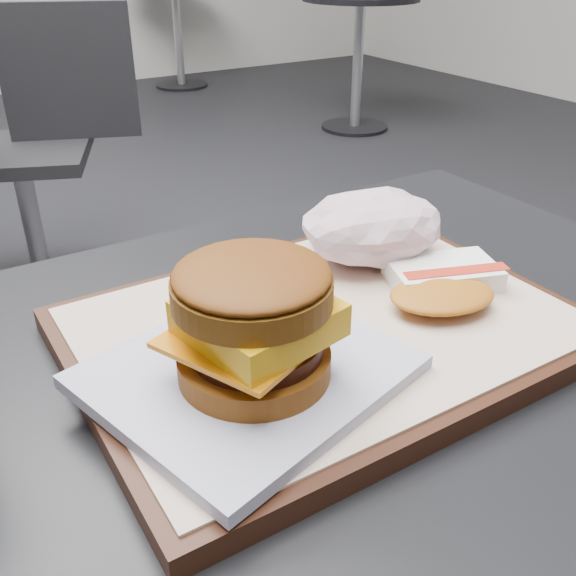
{
  "coord_description": "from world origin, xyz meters",
  "views": [
    {
      "loc": [
        -0.22,
        -0.31,
        1.05
      ],
      "look_at": [
        -0.02,
        0.02,
        0.83
      ],
      "focal_mm": 40.0,
      "sensor_mm": 36.0,
      "label": 1
    }
  ],
  "objects_px": {
    "breakfast_sandwich": "(252,334)",
    "neighbor_chair": "(37,134)",
    "customer_table": "(318,545)",
    "serving_tray": "(325,330)",
    "hash_brown": "(442,283)",
    "crumpled_wrapper": "(373,227)"
  },
  "relations": [
    {
      "from": "serving_tray",
      "to": "neighbor_chair",
      "type": "distance_m",
      "value": 1.75
    },
    {
      "from": "hash_brown",
      "to": "crumpled_wrapper",
      "type": "bearing_deg",
      "value": 93.65
    },
    {
      "from": "breakfast_sandwich",
      "to": "neighbor_chair",
      "type": "height_order",
      "value": "breakfast_sandwich"
    },
    {
      "from": "serving_tray",
      "to": "breakfast_sandwich",
      "type": "xyz_separation_m",
      "value": [
        -0.09,
        -0.04,
        0.05
      ]
    },
    {
      "from": "serving_tray",
      "to": "breakfast_sandwich",
      "type": "height_order",
      "value": "breakfast_sandwich"
    },
    {
      "from": "crumpled_wrapper",
      "to": "hash_brown",
      "type": "bearing_deg",
      "value": -86.35
    },
    {
      "from": "crumpled_wrapper",
      "to": "neighbor_chair",
      "type": "bearing_deg",
      "value": 88.9
    },
    {
      "from": "neighbor_chair",
      "to": "crumpled_wrapper",
      "type": "bearing_deg",
      "value": -91.1
    },
    {
      "from": "customer_table",
      "to": "crumpled_wrapper",
      "type": "bearing_deg",
      "value": 39.64
    },
    {
      "from": "customer_table",
      "to": "breakfast_sandwich",
      "type": "relative_size",
      "value": 3.51
    },
    {
      "from": "serving_tray",
      "to": "breakfast_sandwich",
      "type": "distance_m",
      "value": 0.11
    },
    {
      "from": "customer_table",
      "to": "hash_brown",
      "type": "xyz_separation_m",
      "value": [
        0.13,
        0.02,
        0.22
      ]
    },
    {
      "from": "customer_table",
      "to": "serving_tray",
      "type": "xyz_separation_m",
      "value": [
        0.03,
        0.04,
        0.2
      ]
    },
    {
      "from": "breakfast_sandwich",
      "to": "crumpled_wrapper",
      "type": "distance_m",
      "value": 0.22
    },
    {
      "from": "serving_tray",
      "to": "crumpled_wrapper",
      "type": "xyz_separation_m",
      "value": [
        0.1,
        0.07,
        0.04
      ]
    },
    {
      "from": "customer_table",
      "to": "hash_brown",
      "type": "relative_size",
      "value": 6.07
    },
    {
      "from": "breakfast_sandwich",
      "to": "hash_brown",
      "type": "bearing_deg",
      "value": 6.73
    },
    {
      "from": "serving_tray",
      "to": "breakfast_sandwich",
      "type": "bearing_deg",
      "value": -154.75
    },
    {
      "from": "customer_table",
      "to": "neighbor_chair",
      "type": "relative_size",
      "value": 0.91
    },
    {
      "from": "serving_tray",
      "to": "crumpled_wrapper",
      "type": "relative_size",
      "value": 2.8
    },
    {
      "from": "breakfast_sandwich",
      "to": "neighbor_chair",
      "type": "relative_size",
      "value": 0.26
    },
    {
      "from": "breakfast_sandwich",
      "to": "crumpled_wrapper",
      "type": "xyz_separation_m",
      "value": [
        0.19,
        0.11,
        -0.01
      ]
    }
  ]
}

